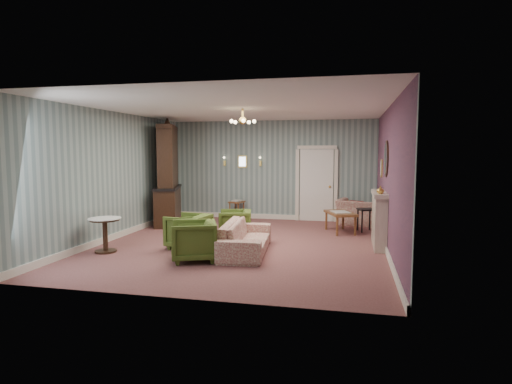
% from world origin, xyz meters
% --- Properties ---
extents(floor, '(7.00, 7.00, 0.00)m').
position_xyz_m(floor, '(0.00, 0.00, 0.00)').
color(floor, brown).
rests_on(floor, ground).
extents(ceiling, '(7.00, 7.00, 0.00)m').
position_xyz_m(ceiling, '(0.00, 0.00, 2.90)').
color(ceiling, white).
rests_on(ceiling, ground).
extents(wall_back, '(6.00, 0.00, 6.00)m').
position_xyz_m(wall_back, '(0.00, 3.50, 1.45)').
color(wall_back, slate).
rests_on(wall_back, ground).
extents(wall_front, '(6.00, 0.00, 6.00)m').
position_xyz_m(wall_front, '(0.00, -3.50, 1.45)').
color(wall_front, slate).
rests_on(wall_front, ground).
extents(wall_left, '(0.00, 7.00, 7.00)m').
position_xyz_m(wall_left, '(-3.00, 0.00, 1.45)').
color(wall_left, slate).
rests_on(wall_left, ground).
extents(wall_right, '(0.00, 7.00, 7.00)m').
position_xyz_m(wall_right, '(3.00, 0.00, 1.45)').
color(wall_right, slate).
rests_on(wall_right, ground).
extents(wall_right_floral, '(0.00, 7.00, 7.00)m').
position_xyz_m(wall_right_floral, '(2.98, 0.00, 1.45)').
color(wall_right_floral, '#A35163').
rests_on(wall_right_floral, ground).
extents(door, '(1.12, 0.12, 2.16)m').
position_xyz_m(door, '(1.30, 3.46, 1.08)').
color(door, white).
rests_on(door, floor).
extents(olive_chair_a, '(0.98, 1.00, 0.81)m').
position_xyz_m(olive_chair_a, '(-0.53, -1.55, 0.41)').
color(olive_chair_a, '#465D20').
rests_on(olive_chair_a, floor).
extents(olive_chair_b, '(0.82, 0.86, 0.79)m').
position_xyz_m(olive_chair_b, '(-1.00, -0.62, 0.39)').
color(olive_chair_b, '#465D20').
rests_on(olive_chair_b, floor).
extents(olive_chair_c, '(0.81, 0.84, 0.73)m').
position_xyz_m(olive_chair_c, '(-0.32, 0.51, 0.37)').
color(olive_chair_c, '#465D20').
rests_on(olive_chair_c, floor).
extents(sofa_chintz, '(0.81, 2.14, 0.82)m').
position_xyz_m(sofa_chintz, '(0.25, -0.74, 0.41)').
color(sofa_chintz, brown).
rests_on(sofa_chintz, floor).
extents(wingback_chair, '(1.21, 0.93, 0.94)m').
position_xyz_m(wingback_chair, '(2.48, 3.04, 0.47)').
color(wingback_chair, brown).
rests_on(wingback_chair, floor).
extents(dresser, '(1.08, 1.82, 2.87)m').
position_xyz_m(dresser, '(-2.65, 2.01, 1.43)').
color(dresser, black).
rests_on(dresser, floor).
extents(fireplace, '(0.30, 1.40, 1.16)m').
position_xyz_m(fireplace, '(2.86, 0.40, 0.58)').
color(fireplace, beige).
rests_on(fireplace, floor).
extents(mantel_vase, '(0.15, 0.15, 0.15)m').
position_xyz_m(mantel_vase, '(2.84, 0.00, 1.23)').
color(mantel_vase, gold).
rests_on(mantel_vase, fireplace).
extents(oval_mirror, '(0.04, 0.76, 0.84)m').
position_xyz_m(oval_mirror, '(2.96, 0.40, 1.85)').
color(oval_mirror, white).
rests_on(oval_mirror, wall_right).
extents(framed_print, '(0.04, 0.34, 0.42)m').
position_xyz_m(framed_print, '(2.97, 1.75, 1.60)').
color(framed_print, gold).
rests_on(framed_print, wall_right).
extents(coffee_table, '(0.88, 1.14, 0.51)m').
position_xyz_m(coffee_table, '(2.03, 1.80, 0.26)').
color(coffee_table, brown).
rests_on(coffee_table, floor).
extents(side_table_black, '(0.49, 0.49, 0.58)m').
position_xyz_m(side_table_black, '(2.65, 2.02, 0.29)').
color(side_table_black, black).
rests_on(side_table_black, floor).
extents(pedestal_table, '(0.72, 0.72, 0.69)m').
position_xyz_m(pedestal_table, '(-2.49, -1.33, 0.35)').
color(pedestal_table, black).
rests_on(pedestal_table, floor).
extents(nesting_table, '(0.44, 0.52, 0.59)m').
position_xyz_m(nesting_table, '(-0.99, 3.15, 0.30)').
color(nesting_table, brown).
rests_on(nesting_table, floor).
extents(gilt_mirror_back, '(0.28, 0.06, 0.36)m').
position_xyz_m(gilt_mirror_back, '(-0.90, 3.46, 1.70)').
color(gilt_mirror_back, gold).
rests_on(gilt_mirror_back, wall_back).
extents(sconce_left, '(0.16, 0.12, 0.30)m').
position_xyz_m(sconce_left, '(-1.45, 3.44, 1.70)').
color(sconce_left, gold).
rests_on(sconce_left, wall_back).
extents(sconce_right, '(0.16, 0.12, 0.30)m').
position_xyz_m(sconce_right, '(-0.35, 3.44, 1.70)').
color(sconce_right, gold).
rests_on(sconce_right, wall_back).
extents(chandelier, '(0.56, 0.56, 0.36)m').
position_xyz_m(chandelier, '(0.00, 0.00, 2.63)').
color(chandelier, gold).
rests_on(chandelier, ceiling).
extents(burgundy_cushion, '(0.41, 0.28, 0.39)m').
position_xyz_m(burgundy_cushion, '(2.43, 2.89, 0.48)').
color(burgundy_cushion, '#5D1A17').
rests_on(burgundy_cushion, wingback_chair).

